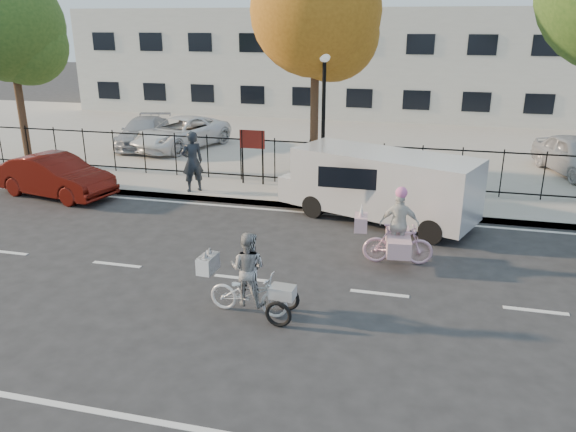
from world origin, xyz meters
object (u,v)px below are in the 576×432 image
(unicorn_bike, at_px, (397,236))
(white_van, at_px, (380,184))
(lamppost, at_px, (324,96))
(lot_car_d, at_px, (576,156))
(lot_car_a, at_px, (144,132))
(red_sedan, at_px, (55,176))
(zebra_trike, at_px, (249,283))
(pedestrian, at_px, (192,162))
(lot_car_b, at_px, (181,133))

(unicorn_bike, distance_m, white_van, 2.95)
(lamppost, distance_m, lot_car_d, 9.49)
(white_van, bearing_deg, lot_car_a, 168.55)
(red_sedan, distance_m, lot_car_d, 17.66)
(lamppost, relative_size, zebra_trike, 2.25)
(unicorn_bike, xyz_separation_m, pedestrian, (-6.64, 3.86, 0.43))
(lot_car_a, relative_size, lot_car_d, 1.03)
(unicorn_bike, relative_size, pedestrian, 0.96)
(lamppost, distance_m, unicorn_bike, 6.31)
(lot_car_a, bearing_deg, zebra_trike, -66.17)
(lamppost, xyz_separation_m, pedestrian, (-3.93, -1.29, -2.00))
(lot_car_a, bearing_deg, red_sedan, -96.03)
(zebra_trike, xyz_separation_m, pedestrian, (-4.08, 6.92, 0.48))
(zebra_trike, relative_size, red_sedan, 0.48)
(pedestrian, bearing_deg, lamppost, 156.22)
(white_van, xyz_separation_m, red_sedan, (-10.19, -0.11, -0.41))
(lot_car_b, height_order, lot_car_d, lot_car_d)
(unicorn_bike, bearing_deg, lot_car_b, 38.81)
(lot_car_d, bearing_deg, lot_car_b, 160.35)
(red_sedan, bearing_deg, pedestrian, -62.74)
(zebra_trike, relative_size, lot_car_d, 0.48)
(zebra_trike, bearing_deg, lot_car_a, 39.09)
(zebra_trike, distance_m, red_sedan, 10.12)
(lamppost, height_order, lot_car_d, lamppost)
(lot_car_b, bearing_deg, red_sedan, -81.96)
(lot_car_d, bearing_deg, white_van, -152.58)
(unicorn_bike, relative_size, lot_car_b, 0.39)
(lot_car_d, bearing_deg, lamppost, -172.07)
(white_van, relative_size, lot_car_b, 1.25)
(unicorn_bike, xyz_separation_m, white_van, (-0.66, 2.85, 0.39))
(zebra_trike, bearing_deg, unicorn_bike, -35.68)
(pedestrian, bearing_deg, zebra_trike, 78.59)
(lamppost, bearing_deg, lot_car_b, 146.90)
(zebra_trike, relative_size, pedestrian, 1.00)
(zebra_trike, xyz_separation_m, lot_car_d, (8.19, 12.13, 0.20))
(white_van, relative_size, lot_car_a, 1.44)
(unicorn_bike, bearing_deg, white_van, 6.94)
(lot_car_a, xyz_separation_m, lot_car_d, (17.08, -0.68, 0.08))
(zebra_trike, bearing_deg, pedestrian, 34.82)
(lot_car_a, bearing_deg, pedestrian, -61.66)
(lot_car_a, distance_m, lot_car_b, 1.76)
(lot_car_b, bearing_deg, lot_car_a, -164.01)
(unicorn_bike, height_order, lot_car_b, unicorn_bike)
(lot_car_b, bearing_deg, unicorn_bike, -27.60)
(pedestrian, distance_m, lot_car_a, 7.62)
(white_van, relative_size, red_sedan, 1.48)
(lamppost, bearing_deg, white_van, -48.34)
(pedestrian, xyz_separation_m, lot_car_a, (-4.82, 5.89, -0.37))
(pedestrian, bearing_deg, lot_car_d, 161.08)
(pedestrian, distance_m, lot_car_b, 6.61)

